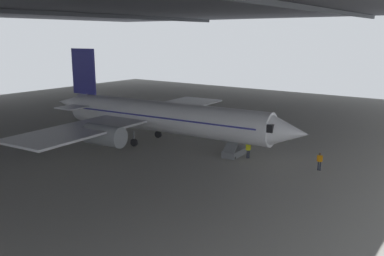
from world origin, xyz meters
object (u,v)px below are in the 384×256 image
at_px(boarding_stairs, 236,148).
at_px(crew_worker_near_nose, 320,160).
at_px(crew_worker_by_stairs, 248,149).
at_px(airplane_main, 159,116).

bearing_deg(boarding_stairs, crew_worker_near_nose, -89.36).
height_order(boarding_stairs, crew_worker_by_stairs, boarding_stairs).
xyz_separation_m(airplane_main, crew_worker_near_nose, (1.42, -19.12, -2.38)).
height_order(boarding_stairs, crew_worker_near_nose, boarding_stairs).
relative_size(airplane_main, crew_worker_near_nose, 20.15).
distance_m(boarding_stairs, crew_worker_by_stairs, 1.77).
bearing_deg(boarding_stairs, airplane_main, 97.63).
bearing_deg(crew_worker_by_stairs, crew_worker_near_nose, -86.88).
bearing_deg(crew_worker_by_stairs, airplane_main, 94.98).
relative_size(crew_worker_near_nose, crew_worker_by_stairs, 1.02).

